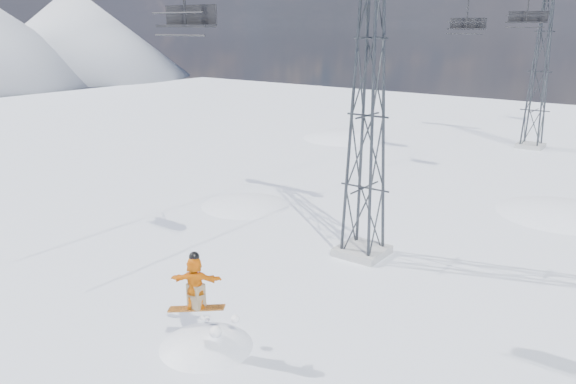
% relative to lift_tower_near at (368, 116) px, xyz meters
% --- Properties ---
extents(ground, '(120.00, 120.00, 0.00)m').
position_rel_lift_tower_near_xyz_m(ground, '(-0.80, -8.00, -5.47)').
color(ground, white).
rests_on(ground, ground).
extents(snow_terrain, '(39.00, 37.00, 22.00)m').
position_rel_lift_tower_near_xyz_m(snow_terrain, '(-5.57, 13.24, -15.06)').
color(snow_terrain, white).
rests_on(snow_terrain, ground).
extents(lift_tower_near, '(5.20, 1.80, 11.43)m').
position_rel_lift_tower_near_xyz_m(lift_tower_near, '(0.00, 0.00, 0.00)').
color(lift_tower_near, '#999999').
rests_on(lift_tower_near, ground).
extents(lift_tower_far, '(5.20, 1.80, 11.43)m').
position_rel_lift_tower_near_xyz_m(lift_tower_far, '(0.00, 25.00, 0.00)').
color(lift_tower_far, '#999999').
rests_on(lift_tower_far, ground).
extents(lift_chair_near, '(1.99, 0.57, 2.47)m').
position_rel_lift_tower_near_xyz_m(lift_chair_near, '(-2.20, -6.68, 3.40)').
color(lift_chair_near, black).
rests_on(lift_chair_near, ground).
extents(lift_chair_mid, '(1.86, 0.54, 2.31)m').
position_rel_lift_tower_near_xyz_m(lift_chair_mid, '(2.20, 11.57, 3.53)').
color(lift_chair_mid, black).
rests_on(lift_chair_mid, ground).
extents(lift_chair_far, '(2.17, 0.63, 2.70)m').
position_rel_lift_tower_near_xyz_m(lift_chair_far, '(-2.20, 15.65, 3.22)').
color(lift_chair_far, black).
rests_on(lift_chair_far, ground).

